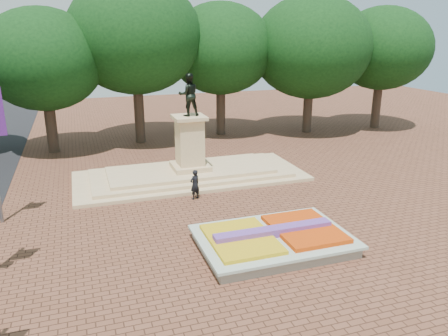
% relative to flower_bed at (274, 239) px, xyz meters
% --- Properties ---
extents(ground, '(90.00, 90.00, 0.00)m').
position_rel_flower_bed_xyz_m(ground, '(-1.03, 2.00, -0.38)').
color(ground, brown).
rests_on(ground, ground).
extents(flower_bed, '(6.30, 4.30, 0.91)m').
position_rel_flower_bed_xyz_m(flower_bed, '(0.00, 0.00, 0.00)').
color(flower_bed, gray).
rests_on(flower_bed, ground).
extents(monument, '(14.00, 6.00, 6.40)m').
position_rel_flower_bed_xyz_m(monument, '(-1.03, 10.00, 0.50)').
color(monument, tan).
rests_on(monument, ground).
extents(tree_row_back, '(44.80, 8.80, 10.43)m').
position_rel_flower_bed_xyz_m(tree_row_back, '(1.31, 20.00, 6.29)').
color(tree_row_back, '#36241D').
rests_on(tree_row_back, ground).
extents(pedestrian, '(0.71, 0.62, 1.65)m').
position_rel_flower_bed_xyz_m(pedestrian, '(-1.69, 6.46, 0.45)').
color(pedestrian, black).
rests_on(pedestrian, ground).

